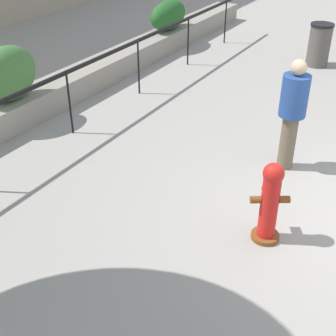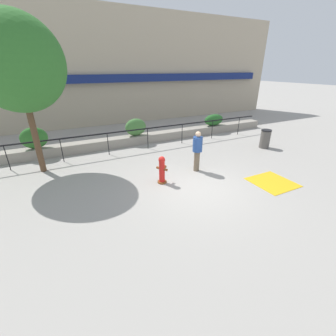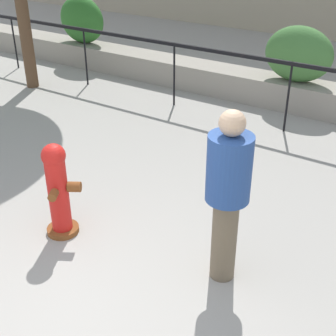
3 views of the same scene
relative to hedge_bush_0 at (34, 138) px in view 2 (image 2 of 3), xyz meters
name	(u,v)px [view 2 (image 2 of 3)]	position (x,y,z in m)	size (l,w,h in m)	color
ground_plane	(197,187)	(5.37, -6.00, -1.01)	(120.00, 120.00, 0.00)	#9E9991
building_facade	(110,69)	(5.37, 5.98, 2.97)	(30.00, 1.36, 8.00)	tan
planter_wall_low	(141,139)	(5.37, 0.00, -0.76)	(18.00, 0.70, 0.50)	gray
fence_railing_segment	(147,130)	(5.37, -1.10, 0.00)	(15.00, 0.05, 1.15)	black
hedge_bush_0	(34,138)	(0.00, 0.00, 0.00)	(1.20, 0.57, 1.03)	#2D6B28
hedge_bush_1	(136,127)	(5.09, 0.00, -0.03)	(1.21, 0.61, 0.97)	#427538
hedge_bush_2	(214,120)	(10.59, 0.00, -0.14)	(1.44, 0.63, 0.75)	#235B23
fire_hydrant	(162,170)	(4.35, -5.08, -0.46)	(0.48, 0.48, 1.08)	brown
street_tree	(17,64)	(0.23, -1.82, 3.19)	(3.28, 2.95, 5.93)	brown
pedestrian	(197,149)	(6.16, -4.73, -0.03)	(0.51, 0.51, 1.73)	brown
tactile_warning_pad	(272,182)	(8.19, -7.00, -1.01)	(1.52, 1.52, 0.01)	gold
trash_bin	(265,139)	(11.20, -3.84, -0.51)	(0.55, 0.55, 1.01)	#56514C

